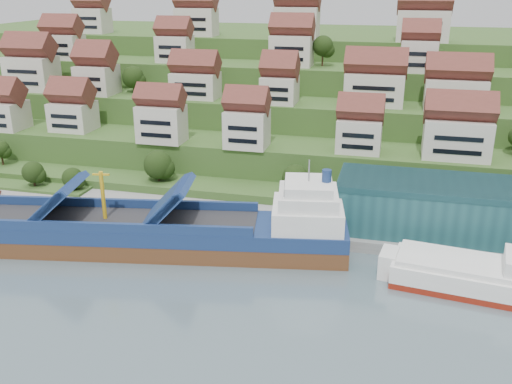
# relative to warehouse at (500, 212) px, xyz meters

# --- Properties ---
(ground) EXTENTS (300.00, 300.00, 0.00)m
(ground) POSITION_rel_warehouse_xyz_m (-52.00, -17.00, -7.20)
(ground) COLOR slate
(ground) RESTS_ON ground
(quay) EXTENTS (180.00, 14.00, 2.20)m
(quay) POSITION_rel_warehouse_xyz_m (-32.00, -2.00, -6.10)
(quay) COLOR gray
(quay) RESTS_ON ground
(hillside) EXTENTS (260.00, 128.00, 31.00)m
(hillside) POSITION_rel_warehouse_xyz_m (-52.00, 86.55, 3.46)
(hillside) COLOR #2D4C1E
(hillside) RESTS_ON ground
(hillside_village) EXTENTS (156.31, 64.41, 29.22)m
(hillside_village) POSITION_rel_warehouse_xyz_m (-49.77, 43.62, 17.14)
(hillside_village) COLOR beige
(hillside_village) RESTS_ON ground
(hillside_trees) EXTENTS (142.22, 62.03, 30.28)m
(hillside_trees) POSITION_rel_warehouse_xyz_m (-65.84, 25.37, 8.36)
(hillside_trees) COLOR #213812
(hillside_trees) RESTS_ON ground
(warehouse) EXTENTS (60.00, 15.00, 10.00)m
(warehouse) POSITION_rel_warehouse_xyz_m (0.00, 0.00, 0.00)
(warehouse) COLOR #205257
(warehouse) RESTS_ON quay
(flagpole) EXTENTS (1.28, 0.16, 8.00)m
(flagpole) POSITION_rel_warehouse_xyz_m (-33.89, -7.00, -0.32)
(flagpole) COLOR gray
(flagpole) RESTS_ON quay
(cargo_ship) EXTENTS (82.36, 26.57, 18.10)m
(cargo_ship) POSITION_rel_warehouse_xyz_m (-65.00, -17.21, -3.78)
(cargo_ship) COLOR brown
(cargo_ship) RESTS_ON ground
(second_ship) EXTENTS (28.62, 13.68, 7.98)m
(second_ship) POSITION_rel_warehouse_xyz_m (-4.30, -18.02, -4.79)
(second_ship) COLOR maroon
(second_ship) RESTS_ON ground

